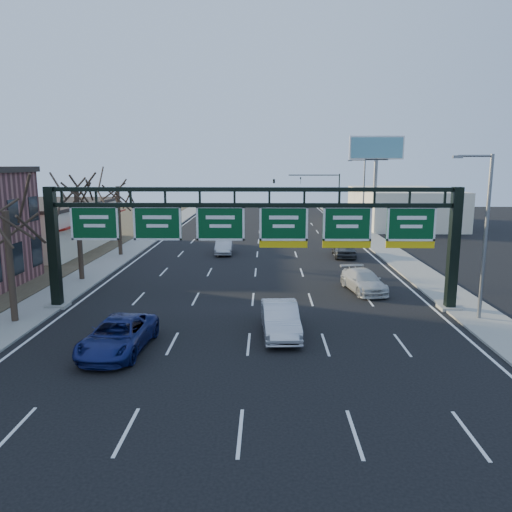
{
  "coord_description": "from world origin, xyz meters",
  "views": [
    {
      "loc": [
        0.8,
        -20.7,
        8.51
      ],
      "look_at": [
        0.24,
        7.86,
        3.2
      ],
      "focal_mm": 35.0,
      "sensor_mm": 36.0,
      "label": 1
    }
  ],
  "objects_px": {
    "car_white_wagon": "(363,281)",
    "car_blue_suv": "(118,335)",
    "sign_gantry": "(255,231)",
    "car_silver_sedan": "(280,319)"
  },
  "relations": [
    {
      "from": "sign_gantry",
      "to": "car_silver_sedan",
      "type": "bearing_deg",
      "value": -73.43
    },
    {
      "from": "sign_gantry",
      "to": "car_silver_sedan",
      "type": "xyz_separation_m",
      "value": [
        1.39,
        -4.66,
        -3.81
      ]
    },
    {
      "from": "sign_gantry",
      "to": "car_white_wagon",
      "type": "xyz_separation_m",
      "value": [
        7.25,
        4.16,
        -3.91
      ]
    },
    {
      "from": "sign_gantry",
      "to": "car_silver_sedan",
      "type": "distance_m",
      "value": 6.18
    },
    {
      "from": "car_blue_suv",
      "to": "car_white_wagon",
      "type": "height_order",
      "value": "car_blue_suv"
    },
    {
      "from": "car_white_wagon",
      "to": "car_blue_suv",
      "type": "bearing_deg",
      "value": -150.4
    },
    {
      "from": "sign_gantry",
      "to": "car_blue_suv",
      "type": "height_order",
      "value": "sign_gantry"
    },
    {
      "from": "sign_gantry",
      "to": "car_silver_sedan",
      "type": "height_order",
      "value": "sign_gantry"
    },
    {
      "from": "sign_gantry",
      "to": "car_blue_suv",
      "type": "bearing_deg",
      "value": -130.82
    },
    {
      "from": "car_blue_suv",
      "to": "car_silver_sedan",
      "type": "relative_size",
      "value": 1.1
    }
  ]
}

